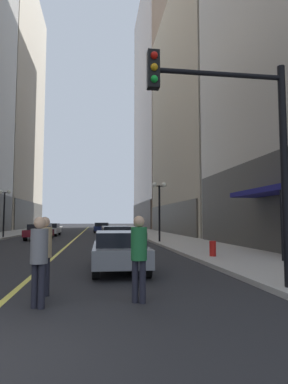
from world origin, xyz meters
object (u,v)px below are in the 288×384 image
Objects in this scene: pedestrian_in_green_parka at (139,251)px; traffic_light_near_right at (242,135)px; car_navy at (101,227)px; pedestrian_in_grey_suit at (39,254)px; fire_hydrant_right at (213,250)px; street_lamp_right_mid at (159,198)px; car_white at (50,229)px; car_maroon at (39,231)px; street_lamp_left_far at (4,203)px; car_grey at (119,249)px; pedestrian_in_tan_trench at (44,249)px; car_silver at (115,236)px.

pedestrian_in_green_parka is 0.32× the size of traffic_light_near_right.
car_navy is 2.62× the size of pedestrian_in_grey_suit.
fire_hydrant_right is at bearing -81.37° from car_navy.
pedestrian_in_green_parka is at bearing -102.23° from street_lamp_right_mid.
car_white is at bearing 114.04° from fire_hydrant_right.
fire_hydrant_right is at bearing -87.04° from street_lamp_right_mid.
car_navy is 35.95m from traffic_light_near_right.
street_lamp_left_far is at bearing 150.95° from car_maroon.
street_lamp_right_mid is at bearing 73.05° from car_grey.
car_silver is at bearing 79.55° from pedestrian_in_tan_trench.
pedestrian_in_tan_trench is at bearing -109.84° from street_lamp_right_mid.
car_maroon is at bearing 99.77° from pedestrian_in_tan_trench.
street_lamp_left_far reaches higher than pedestrian_in_green_parka.
pedestrian_in_tan_trench is (-1.94, -3.48, 0.33)m from car_grey.
pedestrian_in_tan_trench reaches higher than fire_hydrant_right.
car_navy is at bearing 101.38° from street_lamp_right_mid.
pedestrian_in_grey_suit is 5.30m from traffic_light_near_right.
fire_hydrant_right is (6.14, 5.97, -0.65)m from pedestrian_in_tan_trench.
pedestrian_in_tan_trench is at bearing -100.45° from car_silver.
car_maroon is 2.31× the size of pedestrian_in_grey_suit.
traffic_light_near_right reaches higher than fire_hydrant_right.
car_navy is 5.82× the size of fire_hydrant_right.
traffic_light_near_right reaches higher than car_navy.
street_lamp_left_far is at bearing 130.80° from car_silver.
car_grey and car_maroon have the same top height.
pedestrian_in_green_parka is 17.02m from street_lamp_right_mid.
car_maroon reaches higher than fire_hydrant_right.
pedestrian_in_grey_suit is (-1.65, -36.19, 0.32)m from car_navy.
traffic_light_near_right is (8.36, -28.72, 3.02)m from car_white.
car_maroon is 2.30× the size of pedestrian_in_tan_trench.
pedestrian_in_tan_trench is (-2.07, 0.87, -0.01)m from pedestrian_in_green_parka.
pedestrian_in_grey_suit is at bearing -80.51° from car_maroon.
street_lamp_right_mid is 5.54× the size of fire_hydrant_right.
car_white is 2.59× the size of pedestrian_in_tan_trench.
car_white is (-0.07, 6.71, 0.00)m from car_maroon.
car_white is 29.64m from pedestrian_in_green_parka.
pedestrian_in_grey_suit is 25.55m from street_lamp_left_far.
pedestrian_in_green_parka reaches higher than pedestrian_in_tan_trench.
car_navy reaches higher than fire_hydrant_right.
car_silver is at bearing -88.51° from car_navy.
car_navy is 20.11m from street_lamp_right_mid.
pedestrian_in_grey_suit reaches higher than car_silver.
car_white is at bearing 97.48° from pedestrian_in_grey_suit.
car_white is 0.82× the size of traffic_light_near_right.
pedestrian_in_tan_trench reaches higher than car_white.
car_silver is 0.96× the size of car_navy.
traffic_light_near_right is at bearing -103.42° from fire_hydrant_right.
car_maroon is 0.93× the size of street_lamp_left_far.
street_lamp_left_far is at bearing 114.55° from car_grey.
car_maroon is 0.88× the size of car_navy.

